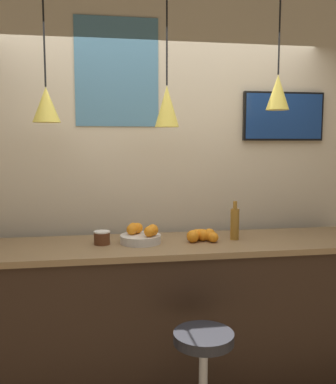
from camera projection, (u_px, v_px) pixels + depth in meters
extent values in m
cube|color=beige|center=(159.00, 180.00, 3.33)|extent=(8.00, 0.06, 2.90)
cube|color=black|center=(168.00, 319.00, 3.00)|extent=(2.87, 0.63, 1.02)
cube|color=olive|center=(168.00, 245.00, 2.94)|extent=(2.91, 0.67, 0.04)
cylinder|color=#232328|center=(204.00, 338.00, 2.40)|extent=(0.34, 0.34, 0.06)
cylinder|color=beige|center=(141.00, 239.00, 2.92)|extent=(0.28, 0.28, 0.06)
sphere|color=orange|center=(132.00, 230.00, 2.92)|extent=(0.07, 0.07, 0.07)
sphere|color=orange|center=(133.00, 228.00, 2.95)|extent=(0.08, 0.08, 0.08)
sphere|color=orange|center=(153.00, 230.00, 2.89)|extent=(0.08, 0.08, 0.08)
sphere|color=orange|center=(149.00, 232.00, 2.85)|extent=(0.07, 0.07, 0.07)
sphere|color=orange|center=(138.00, 228.00, 2.97)|extent=(0.07, 0.07, 0.07)
sphere|color=orange|center=(213.00, 237.00, 2.94)|extent=(0.07, 0.07, 0.07)
sphere|color=orange|center=(209.00, 235.00, 2.98)|extent=(0.09, 0.09, 0.09)
sphere|color=orange|center=(197.00, 235.00, 3.01)|extent=(0.08, 0.08, 0.08)
sphere|color=orange|center=(203.00, 235.00, 2.98)|extent=(0.08, 0.08, 0.08)
sphere|color=orange|center=(193.00, 236.00, 2.93)|extent=(0.09, 0.09, 0.09)
sphere|color=orange|center=(200.00, 235.00, 3.00)|extent=(0.08, 0.08, 0.08)
cylinder|color=olive|center=(235.00, 224.00, 3.02)|extent=(0.06, 0.06, 0.22)
cylinder|color=olive|center=(235.00, 205.00, 3.01)|extent=(0.03, 0.03, 0.05)
cylinder|color=#562D19|center=(102.00, 238.00, 2.88)|extent=(0.11, 0.11, 0.08)
cylinder|color=white|center=(102.00, 232.00, 2.87)|extent=(0.11, 0.11, 0.01)
cylinder|color=black|center=(44.00, 30.00, 2.70)|extent=(0.01, 0.01, 0.70)
cone|color=#EAD14C|center=(46.00, 105.00, 2.75)|extent=(0.18, 0.18, 0.23)
sphere|color=#F9EFCC|center=(47.00, 119.00, 2.76)|extent=(0.04, 0.04, 0.04)
cylinder|color=black|center=(167.00, 33.00, 2.83)|extent=(0.01, 0.01, 0.68)
cone|color=#EAD14C|center=(167.00, 106.00, 2.88)|extent=(0.17, 0.17, 0.28)
sphere|color=#F9EFCC|center=(167.00, 124.00, 2.89)|extent=(0.04, 0.04, 0.04)
cylinder|color=black|center=(280.00, 31.00, 2.95)|extent=(0.01, 0.01, 0.59)
cone|color=#EAD14C|center=(278.00, 92.00, 3.00)|extent=(0.16, 0.16, 0.24)
sphere|color=#F9EFCC|center=(277.00, 107.00, 3.01)|extent=(0.04, 0.04, 0.04)
cube|color=black|center=(283.00, 116.00, 3.39)|extent=(0.66, 0.04, 0.38)
cube|color=navy|center=(284.00, 116.00, 3.37)|extent=(0.63, 0.01, 0.35)
cube|color=teal|center=(117.00, 72.00, 3.15)|extent=(0.62, 0.01, 0.79)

